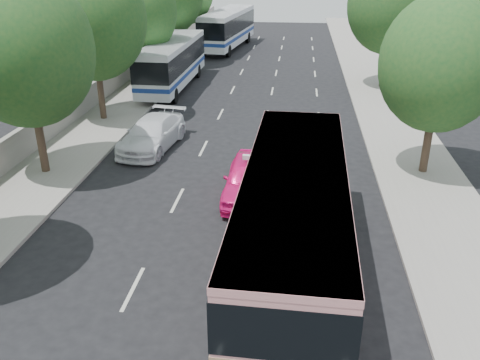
# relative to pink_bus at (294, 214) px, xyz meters

# --- Properties ---
(ground) EXTENTS (120.00, 120.00, 0.00)m
(ground) POSITION_rel_pink_bus_xyz_m (-2.86, 0.88, -2.28)
(ground) COLOR black
(ground) RESTS_ON ground
(sidewalk_left) EXTENTS (4.00, 90.00, 0.15)m
(sidewalk_left) POSITION_rel_pink_bus_xyz_m (-11.36, 20.88, -2.21)
(sidewalk_left) COLOR #9E998E
(sidewalk_left) RESTS_ON ground
(sidewalk_right) EXTENTS (4.00, 90.00, 0.12)m
(sidewalk_right) POSITION_rel_pink_bus_xyz_m (5.64, 20.88, -2.22)
(sidewalk_right) COLOR #9E998E
(sidewalk_right) RESTS_ON ground
(low_wall) EXTENTS (0.30, 90.00, 1.50)m
(low_wall) POSITION_rel_pink_bus_xyz_m (-13.16, 20.88, -1.38)
(low_wall) COLOR #9E998E
(low_wall) RESTS_ON sidewalk_left
(tree_left_b) EXTENTS (5.70, 5.70, 8.88)m
(tree_left_b) POSITION_rel_pink_bus_xyz_m (-11.28, 6.82, 3.53)
(tree_left_b) COLOR #38281E
(tree_left_b) RESTS_ON ground
(tree_left_c) EXTENTS (6.00, 6.00, 9.35)m
(tree_left_c) POSITION_rel_pink_bus_xyz_m (-11.48, 14.82, 3.84)
(tree_left_c) COLOR #38281E
(tree_left_c) RESTS_ON ground
(tree_left_d) EXTENTS (5.52, 5.52, 8.60)m
(tree_left_d) POSITION_rel_pink_bus_xyz_m (-11.38, 22.82, 3.35)
(tree_left_d) COLOR #38281E
(tree_left_d) RESTS_ON ground
(tree_right_near) EXTENTS (5.10, 5.10, 7.95)m
(tree_right_near) POSITION_rel_pink_bus_xyz_m (5.92, 8.82, 2.92)
(tree_right_near) COLOR #38281E
(tree_right_near) RESTS_ON ground
(tree_right_far) EXTENTS (6.00, 6.00, 9.35)m
(tree_right_far) POSITION_rel_pink_bus_xyz_m (6.22, 24.82, 3.84)
(tree_right_far) COLOR #38281E
(tree_right_far) RESTS_ON ground
(pink_bus) EXTENTS (3.20, 11.56, 3.67)m
(pink_bus) POSITION_rel_pink_bus_xyz_m (0.00, 0.00, 0.00)
(pink_bus) COLOR pink
(pink_bus) RESTS_ON ground
(pink_taxi) EXTENTS (1.99, 4.90, 1.67)m
(pink_taxi) POSITION_rel_pink_bus_xyz_m (-1.86, 5.58, -1.45)
(pink_taxi) COLOR #FF167E
(pink_taxi) RESTS_ON ground
(white_pickup) EXTENTS (2.88, 5.65, 1.57)m
(white_pickup) POSITION_rel_pink_bus_xyz_m (-7.36, 10.66, -1.50)
(white_pickup) COLOR white
(white_pickup) RESTS_ON ground
(tour_coach_front) EXTENTS (2.65, 11.46, 3.42)m
(tour_coach_front) POSITION_rel_pink_bus_xyz_m (-9.16, 22.93, -0.23)
(tour_coach_front) COLOR white
(tour_coach_front) RESTS_ON ground
(tour_coach_rear) EXTENTS (4.24, 12.82, 3.76)m
(tour_coach_rear) POSITION_rel_pink_bus_xyz_m (-7.36, 39.55, -0.02)
(tour_coach_rear) COLOR white
(tour_coach_rear) RESTS_ON ground
(taxi_roof_sign) EXTENTS (0.55, 0.18, 0.18)m
(taxi_roof_sign) POSITION_rel_pink_bus_xyz_m (-1.86, 5.58, -0.53)
(taxi_roof_sign) COLOR silver
(taxi_roof_sign) RESTS_ON pink_taxi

